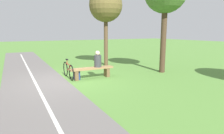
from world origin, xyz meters
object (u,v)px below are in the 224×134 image
(person_seated, at_px, (98,60))
(tree_mid_field, at_px, (106,6))
(bench, at_px, (92,71))
(bicycle, at_px, (68,70))
(backpack, at_px, (77,75))

(person_seated, distance_m, tree_mid_field, 4.52)
(bench, distance_m, bicycle, 1.11)
(person_seated, bearing_deg, backpack, -3.13)
(tree_mid_field, bearing_deg, bicycle, 36.41)
(bicycle, bearing_deg, tree_mid_field, 127.30)
(person_seated, bearing_deg, tree_mid_field, -122.16)
(person_seated, relative_size, backpack, 1.67)
(person_seated, xyz_separation_m, tree_mid_field, (-1.92, -2.92, 2.87))
(bench, relative_size, bicycle, 1.22)
(bench, height_order, person_seated, person_seated)
(bench, bearing_deg, tree_mid_field, -126.23)
(bench, height_order, tree_mid_field, tree_mid_field)
(bench, xyz_separation_m, person_seated, (-0.31, 0.01, 0.48))
(bicycle, bearing_deg, bench, 60.46)
(bench, distance_m, tree_mid_field, 4.97)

